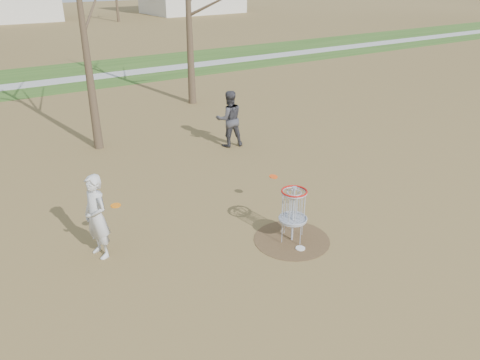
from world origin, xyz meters
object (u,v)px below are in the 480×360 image
(player_standing, at_px, (96,217))
(disc_grounded, at_px, (300,248))
(disc_golf_basket, at_px, (294,206))
(player_throwing, at_px, (229,119))

(player_standing, height_order, disc_grounded, player_standing)
(player_standing, xyz_separation_m, disc_golf_basket, (3.99, -1.80, -0.06))
(player_standing, height_order, player_throwing, player_throwing)
(player_standing, xyz_separation_m, player_throwing, (6.02, 4.42, 0.03))
(disc_golf_basket, bearing_deg, player_standing, 155.76)
(player_standing, distance_m, disc_grounded, 4.59)
(disc_grounded, bearing_deg, disc_golf_basket, 79.71)
(player_throwing, xyz_separation_m, disc_golf_basket, (-2.03, -6.21, -0.09))
(player_standing, relative_size, player_throwing, 0.97)
(player_throwing, bearing_deg, disc_golf_basket, 85.66)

